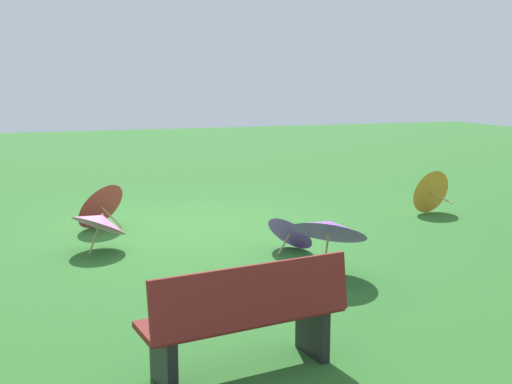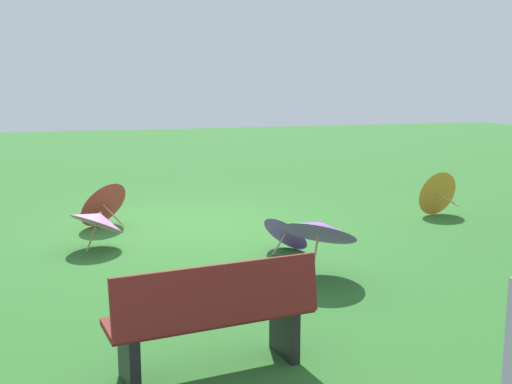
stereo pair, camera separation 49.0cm
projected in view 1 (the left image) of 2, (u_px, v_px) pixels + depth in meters
The scene contains 7 objects.
ground at pixel (190, 226), 9.82m from camera, with size 40.00×40.00×0.00m, color #2D6B28.
park_bench at pixel (246, 317), 4.77m from camera, with size 1.65×0.70×0.90m.
parasol_purple_0 at pixel (330, 227), 7.19m from camera, with size 1.21×1.21×0.84m.
parasol_orange_1 at pixel (428, 190), 10.74m from camera, with size 0.80×0.79×0.78m.
parasol_pink_0 at pixel (101, 221), 8.30m from camera, with size 1.01×1.01×0.65m.
parasol_red_0 at pixel (98, 204), 9.57m from camera, with size 0.99×0.93×0.77m.
parasol_purple_1 at pixel (292, 230), 8.33m from camera, with size 0.78×0.82×0.56m.
Camera 1 is at (2.25, 9.36, 2.23)m, focal length 44.31 mm.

